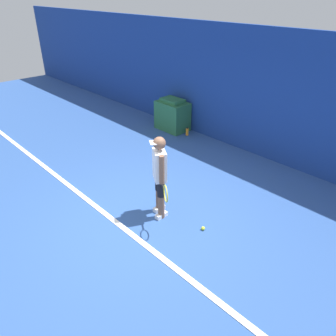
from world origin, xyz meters
name	(u,v)px	position (x,y,z in m)	size (l,w,h in m)	color
ground_plane	(146,219)	(0.00, 0.00, 0.00)	(24.00, 24.00, 0.00)	#2D5193
back_wall	(270,97)	(0.00, 3.80, 1.50)	(24.00, 0.10, 3.00)	navy
court_baseline	(126,230)	(0.00, -0.44, 0.01)	(21.60, 0.10, 0.01)	white
tennis_player	(160,174)	(0.06, 0.31, 0.86)	(0.79, 0.54, 1.56)	brown
tennis_ball	(203,228)	(0.92, 0.54, 0.03)	(0.07, 0.07, 0.07)	#D1E533
covered_chair	(172,115)	(-2.79, 3.39, 0.44)	(0.93, 0.62, 0.93)	#28663D
water_bottle	(187,132)	(-2.17, 3.38, 0.11)	(0.08, 0.08, 0.23)	orange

